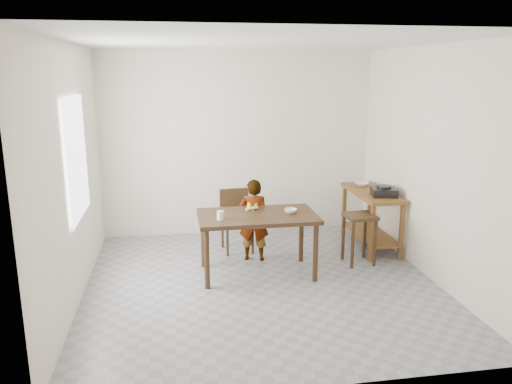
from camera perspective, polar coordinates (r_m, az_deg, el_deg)
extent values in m
cube|color=gray|center=(5.90, 0.65, -10.59)|extent=(4.00, 4.00, 0.04)
cube|color=white|center=(5.39, 0.73, 17.03)|extent=(4.00, 4.00, 0.04)
cube|color=white|center=(7.45, -2.06, 5.53)|extent=(4.00, 0.04, 2.70)
cube|color=white|center=(3.57, 6.41, -3.59)|extent=(4.00, 0.04, 2.70)
cube|color=white|center=(5.50, -20.50, 1.75)|extent=(0.04, 4.00, 2.70)
cube|color=white|center=(6.16, 19.54, 3.03)|extent=(0.04, 4.00, 2.70)
cube|color=white|center=(5.66, -19.76, 3.67)|extent=(0.02, 1.10, 1.30)
imported|color=white|center=(6.42, -0.27, -3.22)|extent=(0.44, 0.34, 1.08)
cylinder|color=white|center=(5.71, -4.08, -2.67)|extent=(0.11, 0.11, 0.10)
imported|color=silver|center=(5.99, 3.98, -2.15)|extent=(0.19, 0.19, 0.05)
imported|color=silver|center=(7.30, 11.99, 0.88)|extent=(0.27, 0.27, 0.05)
cube|color=black|center=(6.79, 14.39, 0.02)|extent=(0.37, 0.37, 0.10)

